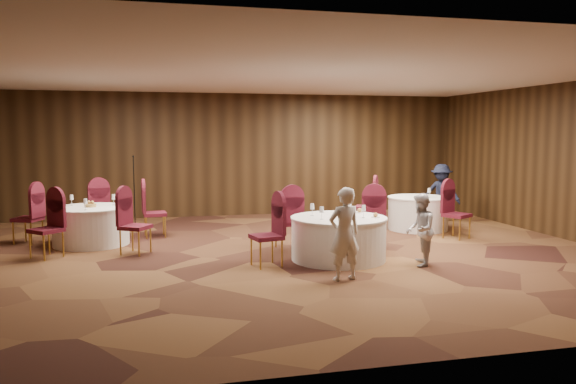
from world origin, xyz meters
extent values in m
plane|color=black|center=(0.00, 0.00, 0.00)|extent=(12.00, 12.00, 0.00)
plane|color=silver|center=(0.00, 0.00, 3.20)|extent=(12.00, 12.00, 0.00)
plane|color=black|center=(0.00, 5.00, 1.60)|extent=(12.00, 0.00, 12.00)
plane|color=black|center=(0.00, -5.00, 1.60)|extent=(12.00, 0.00, 12.00)
plane|color=black|center=(6.00, 0.00, 1.60)|extent=(0.00, 10.00, 10.00)
cylinder|color=white|center=(0.89, -0.65, 0.36)|extent=(1.61, 1.61, 0.72)
cylinder|color=white|center=(0.89, -0.65, 0.72)|extent=(1.65, 1.65, 0.03)
cylinder|color=white|center=(-3.39, 1.72, 0.36)|extent=(1.43, 1.43, 0.72)
cylinder|color=white|center=(-3.39, 1.72, 0.72)|extent=(1.46, 1.46, 0.03)
cylinder|color=white|center=(3.60, 1.82, 0.36)|extent=(1.33, 1.33, 0.72)
cylinder|color=white|center=(3.60, 1.82, 0.72)|extent=(1.36, 1.36, 0.03)
cylinder|color=silver|center=(1.28, -0.82, 0.74)|extent=(0.06, 0.06, 0.01)
cylinder|color=silver|center=(1.28, -0.82, 0.80)|extent=(0.01, 0.01, 0.11)
cone|color=silver|center=(1.28, -0.82, 0.91)|extent=(0.08, 0.08, 0.10)
cylinder|color=silver|center=(0.49, -0.41, 0.74)|extent=(0.06, 0.06, 0.01)
cylinder|color=silver|center=(0.49, -0.41, 0.80)|extent=(0.01, 0.01, 0.11)
cone|color=silver|center=(0.49, -0.41, 0.91)|extent=(0.08, 0.08, 0.10)
cylinder|color=silver|center=(1.18, -0.37, 0.74)|extent=(0.06, 0.06, 0.01)
cylinder|color=silver|center=(1.18, -0.37, 0.80)|extent=(0.01, 0.01, 0.11)
cone|color=silver|center=(1.18, -0.37, 0.91)|extent=(0.08, 0.08, 0.10)
cylinder|color=silver|center=(0.53, -0.84, 0.74)|extent=(0.06, 0.06, 0.01)
cylinder|color=silver|center=(0.53, -0.84, 0.80)|extent=(0.01, 0.01, 0.11)
cone|color=silver|center=(0.53, -0.84, 0.91)|extent=(0.08, 0.08, 0.10)
cylinder|color=silver|center=(0.83, -1.11, 0.74)|extent=(0.06, 0.06, 0.01)
cylinder|color=silver|center=(0.83, -1.11, 0.80)|extent=(0.01, 0.01, 0.11)
cone|color=silver|center=(0.83, -1.11, 0.91)|extent=(0.08, 0.08, 0.10)
cylinder|color=white|center=(0.85, -1.22, 0.75)|extent=(0.15, 0.15, 0.01)
sphere|color=#9E6B33|center=(0.85, -1.22, 0.79)|extent=(0.08, 0.08, 0.08)
cylinder|color=white|center=(1.48, -0.87, 0.75)|extent=(0.15, 0.15, 0.01)
sphere|color=#9E6B33|center=(1.48, -0.87, 0.79)|extent=(0.08, 0.08, 0.08)
cylinder|color=white|center=(1.42, -0.26, 0.75)|extent=(0.15, 0.15, 0.01)
sphere|color=#9E6B33|center=(1.42, -0.26, 0.79)|extent=(0.08, 0.08, 0.08)
cylinder|color=silver|center=(-2.97, 1.91, 0.74)|extent=(0.06, 0.06, 0.01)
cylinder|color=silver|center=(-2.97, 1.91, 0.80)|extent=(0.01, 0.01, 0.11)
cone|color=silver|center=(-2.97, 1.91, 0.91)|extent=(0.08, 0.08, 0.10)
cylinder|color=silver|center=(-3.77, 2.04, 0.74)|extent=(0.06, 0.06, 0.01)
cylinder|color=silver|center=(-3.77, 2.04, 0.80)|extent=(0.01, 0.01, 0.11)
cone|color=silver|center=(-3.77, 2.04, 0.91)|extent=(0.08, 0.08, 0.10)
cylinder|color=silver|center=(-3.43, 1.28, 0.74)|extent=(0.06, 0.06, 0.01)
cylinder|color=silver|center=(-3.43, 1.28, 0.80)|extent=(0.01, 0.01, 0.11)
cone|color=silver|center=(-3.43, 1.28, 0.91)|extent=(0.08, 0.08, 0.10)
cylinder|color=olive|center=(-3.39, 1.72, 0.77)|extent=(0.22, 0.22, 0.06)
sphere|color=#9E6B33|center=(-3.42, 1.74, 0.83)|extent=(0.07, 0.07, 0.07)
sphere|color=#9E6B33|center=(-3.35, 1.70, 0.83)|extent=(0.07, 0.07, 0.07)
cylinder|color=silver|center=(3.76, 1.61, 0.74)|extent=(0.06, 0.06, 0.01)
cylinder|color=silver|center=(3.76, 1.61, 0.80)|extent=(0.01, 0.01, 0.11)
cone|color=silver|center=(3.76, 1.61, 0.91)|extent=(0.08, 0.08, 0.10)
cylinder|color=black|center=(-2.63, 3.81, 0.01)|extent=(0.24, 0.24, 0.02)
cylinder|color=black|center=(-2.63, 3.81, 0.84)|extent=(0.02, 0.02, 1.64)
cylinder|color=black|center=(-2.63, 3.86, 1.63)|extent=(0.04, 0.12, 0.04)
imported|color=silver|center=(0.54, -1.96, 0.69)|extent=(0.55, 0.41, 1.38)
imported|color=silver|center=(2.05, -1.38, 0.60)|extent=(0.66, 0.72, 1.19)
imported|color=black|center=(4.68, 2.75, 0.71)|extent=(1.05, 0.96, 1.41)
camera|label=1|loc=(-2.17, -9.68, 2.17)|focal=35.00mm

